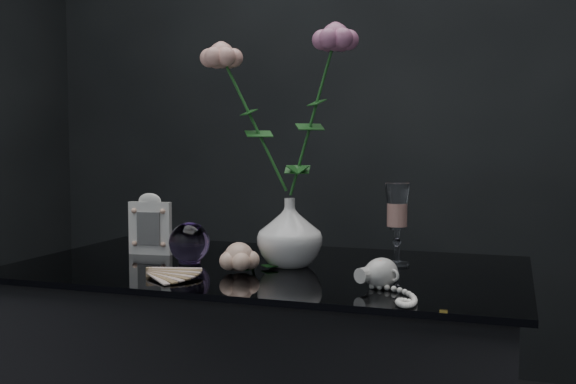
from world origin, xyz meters
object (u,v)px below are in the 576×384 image
(picture_frame, at_px, (150,224))
(paperweight, at_px, (189,243))
(wine_glass, at_px, (397,224))
(pearl_jar, at_px, (381,272))
(vase, at_px, (290,232))
(loose_rose, at_px, (239,257))

(picture_frame, distance_m, paperweight, 0.16)
(wine_glass, bearing_deg, paperweight, -164.90)
(wine_glass, distance_m, paperweight, 0.44)
(pearl_jar, bearing_deg, vase, 173.52)
(picture_frame, bearing_deg, wine_glass, -0.42)
(vase, bearing_deg, wine_glass, 21.77)
(vase, height_order, picture_frame, same)
(wine_glass, xyz_separation_m, picture_frame, (-0.56, -0.04, -0.02))
(wine_glass, distance_m, picture_frame, 0.56)
(loose_rose, bearing_deg, picture_frame, 139.42)
(picture_frame, distance_m, loose_rose, 0.31)
(picture_frame, distance_m, pearl_jar, 0.60)
(vase, distance_m, wine_glass, 0.23)
(loose_rose, bearing_deg, vase, 37.51)
(picture_frame, height_order, loose_rose, picture_frame)
(vase, distance_m, picture_frame, 0.35)
(vase, bearing_deg, loose_rose, -127.86)
(wine_glass, relative_size, loose_rose, 0.98)
(paperweight, bearing_deg, vase, 8.21)
(wine_glass, xyz_separation_m, pearl_jar, (0.01, -0.23, -0.06))
(wine_glass, distance_m, pearl_jar, 0.24)
(loose_rose, relative_size, pearl_jar, 0.89)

